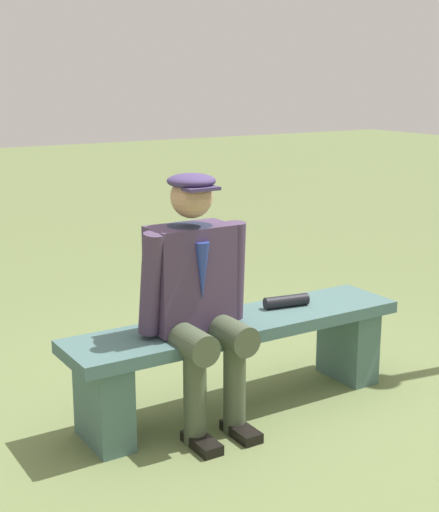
% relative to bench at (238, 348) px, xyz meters
% --- Properties ---
extents(ground_plane, '(30.00, 30.00, 0.00)m').
position_rel_bench_xyz_m(ground_plane, '(0.00, 0.00, -0.33)').
color(ground_plane, '#647343').
extents(bench, '(1.84, 0.41, 0.48)m').
position_rel_bench_xyz_m(bench, '(0.00, 0.00, 0.00)').
color(bench, '#426260').
rests_on(bench, ground).
extents(seated_man, '(0.58, 0.52, 1.26)m').
position_rel_bench_xyz_m(seated_man, '(0.28, 0.06, 0.36)').
color(seated_man, '#44324D').
rests_on(seated_man, ground).
extents(rolled_magazine, '(0.26, 0.11, 0.06)m').
position_rel_bench_xyz_m(rolled_magazine, '(-0.34, -0.04, 0.19)').
color(rolled_magazine, black).
rests_on(rolled_magazine, bench).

